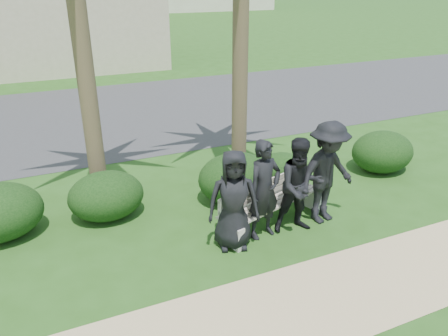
{
  "coord_description": "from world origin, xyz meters",
  "views": [
    {
      "loc": [
        -3.07,
        -5.51,
        3.98
      ],
      "look_at": [
        -0.16,
        1.0,
        0.83
      ],
      "focal_mm": 35.0,
      "sensor_mm": 36.0,
      "label": 1
    }
  ],
  "objects_px": {
    "man_c": "(300,186)",
    "man_d": "(327,173)",
    "man_a": "(233,200)",
    "man_b": "(264,190)",
    "park_bench": "(273,206)"
  },
  "relations": [
    {
      "from": "man_c",
      "to": "man_d",
      "type": "height_order",
      "value": "man_d"
    },
    {
      "from": "man_c",
      "to": "man_d",
      "type": "relative_size",
      "value": 0.9
    },
    {
      "from": "man_a",
      "to": "man_b",
      "type": "height_order",
      "value": "man_b"
    },
    {
      "from": "man_a",
      "to": "man_b",
      "type": "relative_size",
      "value": 0.97
    },
    {
      "from": "park_bench",
      "to": "man_c",
      "type": "relative_size",
      "value": 1.37
    },
    {
      "from": "man_a",
      "to": "man_c",
      "type": "bearing_deg",
      "value": 16.53
    },
    {
      "from": "park_bench",
      "to": "man_b",
      "type": "xyz_separation_m",
      "value": [
        -0.34,
        -0.27,
        0.51
      ]
    },
    {
      "from": "man_a",
      "to": "man_b",
      "type": "bearing_deg",
      "value": 24.76
    },
    {
      "from": "man_d",
      "to": "man_a",
      "type": "bearing_deg",
      "value": 172.45
    },
    {
      "from": "man_b",
      "to": "man_c",
      "type": "bearing_deg",
      "value": -18.88
    },
    {
      "from": "man_b",
      "to": "man_c",
      "type": "distance_m",
      "value": 0.62
    },
    {
      "from": "park_bench",
      "to": "man_a",
      "type": "relative_size",
      "value": 1.38
    },
    {
      "from": "man_b",
      "to": "man_c",
      "type": "relative_size",
      "value": 1.02
    },
    {
      "from": "park_bench",
      "to": "man_a",
      "type": "xyz_separation_m",
      "value": [
        -0.92,
        -0.35,
        0.48
      ]
    },
    {
      "from": "man_d",
      "to": "park_bench",
      "type": "bearing_deg",
      "value": 152.41
    }
  ]
}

